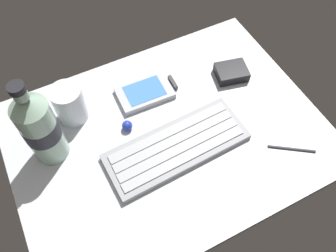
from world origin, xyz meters
TOP-DOWN VIEW (x-y plane):
  - ground_plane at (0.00, -0.23)cm, footprint 64.00×48.00cm
  - keyboard at (-0.00, -3.86)cm, footprint 29.44×12.23cm
  - handheld_device at (0.66, 11.49)cm, footprint 12.99×8.00cm
  - juice_cup at (-15.99, 13.22)cm, footprint 6.40×6.40cm
  - water_bottle at (-22.52, 6.83)cm, footprint 6.73×6.73cm
  - charger_block at (20.18, 7.52)cm, footprint 8.09×7.05cm
  - trackball_mouse at (-7.00, 5.00)cm, footprint 2.20×2.20cm
  - stylus_pen at (20.68, -14.61)cm, footprint 8.24×5.93cm

SIDE VIEW (x-z plane):
  - ground_plane at x=0.00cm, z-range -2.39..0.41cm
  - stylus_pen at x=20.68cm, z-range 0.00..0.70cm
  - handheld_device at x=0.66cm, z-range -0.02..1.48cm
  - keyboard at x=0.00cm, z-range -0.04..1.66cm
  - trackball_mouse at x=-7.00cm, z-range 0.00..2.20cm
  - charger_block at x=20.18cm, z-range 0.00..2.40cm
  - juice_cup at x=-15.99cm, z-range -0.34..8.16cm
  - water_bottle at x=-22.52cm, z-range -1.39..19.41cm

